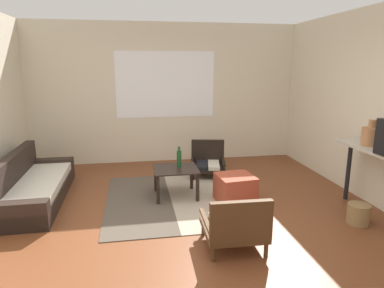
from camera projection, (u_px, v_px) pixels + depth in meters
ground_plane at (191, 227)px, 4.10m from camera, size 7.80×7.80×0.00m
far_wall_with_window at (165, 94)px, 6.73m from camera, size 5.60×0.13×2.70m
area_rug at (171, 199)px, 4.93m from camera, size 1.84×2.20×0.01m
couch at (32, 187)px, 4.85m from camera, size 0.77×2.08×0.68m
coffee_table at (176, 173)px, 4.98m from camera, size 0.64×0.59×0.43m
armchair_by_window at (208, 161)px, 6.01m from camera, size 0.69×0.67×0.60m
armchair_striped_foreground at (235, 226)px, 3.54m from camera, size 0.65×0.65×0.62m
ottoman_orange at (235, 189)px, 4.79m from camera, size 0.54×0.54×0.40m
clay_vase at (371, 136)px, 4.37m from camera, size 0.23×0.23×0.33m
glass_bottle at (179, 158)px, 5.01m from camera, size 0.07×0.07×0.31m
wicker_basket at (358, 214)px, 4.16m from camera, size 0.27×0.27×0.25m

